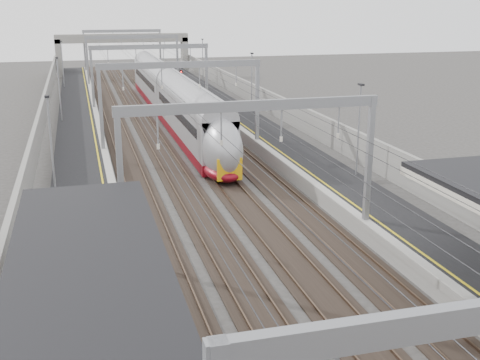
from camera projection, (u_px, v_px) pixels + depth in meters
platform_left at (81, 148)px, 49.67m from camera, size 4.00×120.00×1.00m
platform_right at (266, 137)px, 53.67m from camera, size 4.00×120.00×1.00m
tracks at (177, 147)px, 51.80m from camera, size 11.40×140.00×0.20m
overhead_line at (163, 68)px, 56.18m from camera, size 13.00×140.00×6.60m
overbridge at (123, 43)px, 101.19m from camera, size 22.00×2.20×6.90m
wall_left at (39, 137)px, 48.55m from camera, size 0.30×120.00×3.20m
wall_right at (300, 123)px, 54.15m from camera, size 0.30×120.00×3.20m
train at (174, 103)px, 61.37m from camera, size 2.74×49.96×4.33m
signal_green at (98, 79)px, 77.97m from camera, size 0.32×0.32×3.48m
signal_red_near at (172, 85)px, 72.94m from camera, size 0.32×0.32×3.48m
signal_red_far at (181, 78)px, 79.09m from camera, size 0.32×0.32×3.48m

